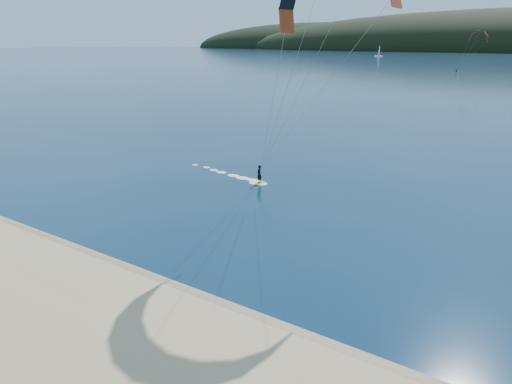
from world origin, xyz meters
TOP-DOWN VIEW (x-y plane):
  - ground at (0.00, 0.00)m, footprint 1800.00×1800.00m
  - wet_sand at (0.00, 4.50)m, footprint 220.00×2.50m
  - kitesurfer_near at (1.75, 21.48)m, footprint 24.50×6.68m
  - kitesurfer_far at (-16.78, 202.57)m, footprint 12.35×8.42m
  - sailboat at (-128.25, 404.01)m, footprint 7.22×4.66m

SIDE VIEW (x-z plane):
  - ground at x=0.00m, z-range 0.00..0.00m
  - wet_sand at x=0.00m, z-range 0.00..0.10m
  - sailboat at x=-128.25m, z-range -4.39..5.91m
  - kitesurfer_far at x=-16.78m, z-range 5.33..22.00m
  - kitesurfer_near at x=1.75m, z-range 5.78..24.34m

